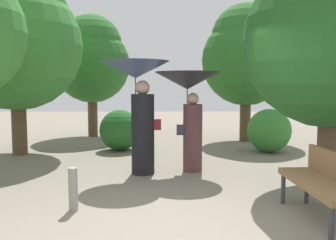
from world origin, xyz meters
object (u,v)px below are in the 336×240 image
at_px(tree_far_back, 16,35).
at_px(path_marker_post, 73,189).
at_px(park_bench, 325,180).
at_px(tree_mid_right, 246,54).
at_px(person_right, 189,95).
at_px(tree_near_right, 332,27).
at_px(person_left, 138,93).
at_px(tree_near_left, 92,58).

height_order(tree_far_back, path_marker_post, tree_far_back).
relative_size(park_bench, tree_mid_right, 0.37).
xyz_separation_m(person_right, tree_near_right, (2.17, -1.21, 1.09)).
xyz_separation_m(tree_far_back, path_marker_post, (2.30, -3.99, -2.56)).
bearing_deg(park_bench, person_right, -153.29).
xyz_separation_m(tree_near_right, tree_far_back, (-6.15, 2.94, 0.28)).
distance_m(person_left, tree_mid_right, 5.14).
bearing_deg(tree_far_back, path_marker_post, -60.02).
xyz_separation_m(tree_near_right, tree_mid_right, (-0.18, 5.03, 0.05)).
xyz_separation_m(tree_near_right, path_marker_post, (-3.85, -1.05, -2.28)).
xyz_separation_m(person_right, path_marker_post, (-1.68, -2.26, -1.19)).
bearing_deg(park_bench, person_left, -137.10).
relative_size(person_left, path_marker_post, 3.67).
bearing_deg(tree_near_right, park_bench, -115.42).
bearing_deg(person_left, person_right, -80.39).
height_order(person_left, park_bench, person_left).
bearing_deg(tree_far_back, tree_mid_right, 19.32).
relative_size(person_left, tree_far_back, 0.46).
relative_size(person_left, park_bench, 1.39).
bearing_deg(tree_near_right, person_right, 150.88).
xyz_separation_m(park_bench, tree_mid_right, (0.52, 6.50, 2.11)).
distance_m(person_left, person_right, 0.99).
bearing_deg(person_left, tree_mid_right, -40.73).
relative_size(park_bench, tree_near_left, 0.38).
relative_size(park_bench, tree_near_right, 0.37).
relative_size(person_left, person_right, 1.10).
xyz_separation_m(tree_mid_right, path_marker_post, (-3.67, -6.09, -2.33)).
bearing_deg(person_left, tree_far_back, 51.89).
distance_m(person_right, tree_near_left, 5.79).
height_order(person_left, person_right, person_left).
distance_m(person_left, path_marker_post, 2.47).
distance_m(tree_near_left, path_marker_post, 7.63).
bearing_deg(tree_far_back, park_bench, -38.97).
xyz_separation_m(person_right, tree_far_back, (-3.99, 1.73, 1.38)).
height_order(tree_mid_right, tree_far_back, tree_far_back).
xyz_separation_m(tree_near_left, tree_far_back, (-1.14, -3.19, 0.28)).
relative_size(person_left, tree_mid_right, 0.51).
distance_m(person_right, tree_mid_right, 4.46).
height_order(tree_near_left, tree_far_back, tree_far_back).
relative_size(tree_near_left, path_marker_post, 6.95).
height_order(tree_near_left, tree_mid_right, tree_mid_right).
xyz_separation_m(person_right, park_bench, (1.47, -2.68, -0.96)).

